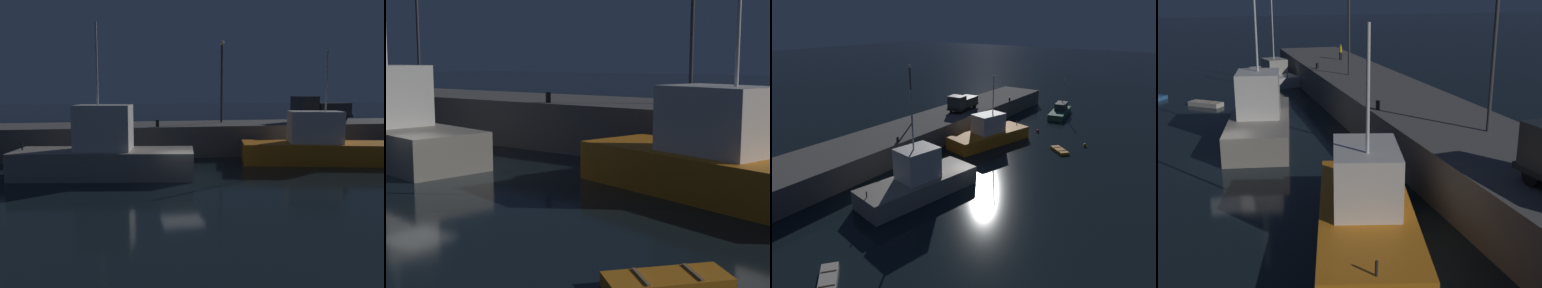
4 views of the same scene
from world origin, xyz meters
TOP-DOWN VIEW (x-y plane):
  - ground_plane at (0.00, 0.00)m, footprint 320.00×320.00m
  - pier_quay at (0.00, 12.18)m, footprint 70.37×7.11m
  - fishing_trawler_red at (-4.62, 2.35)m, footprint 11.77×5.70m
  - fishing_boat_blue at (11.14, 4.60)m, footprint 11.80×6.38m
  - lamp_post_east at (5.94, 13.03)m, footprint 0.44×0.44m
  - utility_truck at (14.88, 11.52)m, footprint 5.73×2.59m
  - bollard_west at (-0.45, 9.16)m, footprint 0.28×0.28m

SIDE VIEW (x-z plane):
  - ground_plane at x=0.00m, z-range 0.00..0.00m
  - pier_quay at x=0.00m, z-range 0.00..2.57m
  - fishing_boat_blue at x=11.14m, z-range -3.04..5.65m
  - fishing_trawler_red at x=-4.62m, z-range -3.39..6.33m
  - bollard_west at x=-0.45m, z-range 2.57..3.13m
  - utility_truck at x=14.88m, z-range 2.57..4.97m
  - lamp_post_east at x=5.94m, z-range 3.23..10.65m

